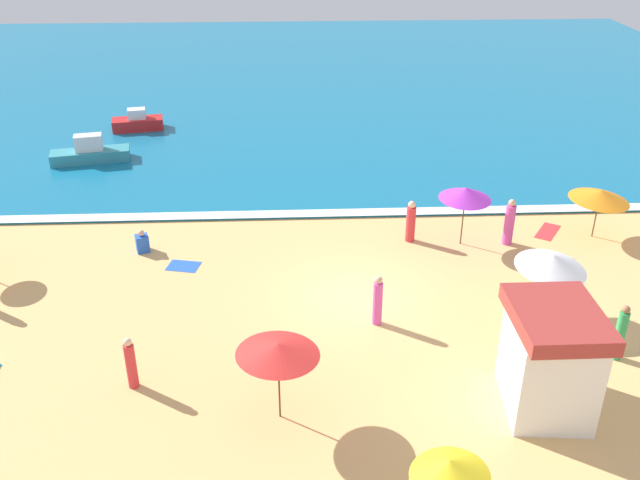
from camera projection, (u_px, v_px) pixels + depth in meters
name	position (u px, v px, depth m)	size (l,w,h in m)	color
ground_plane	(353.00, 296.00, 23.26)	(60.00, 60.00, 0.00)	#E5B26B
ocean_water	(317.00, 80.00, 48.03)	(60.00, 44.00, 0.10)	#146B93
wave_breaker_foam	(340.00, 213.00, 28.79)	(57.00, 0.70, 0.01)	white
lifeguard_cabana	(550.00, 358.00, 17.78)	(2.23, 2.78, 2.94)	white
beach_umbrella_1	(552.00, 262.00, 21.35)	(3.11, 3.12, 2.29)	silver
beach_umbrella_2	(600.00, 195.00, 26.31)	(3.08, 3.08, 2.04)	#4C3823
beach_umbrella_3	(278.00, 349.00, 17.05)	(2.90, 2.89, 2.34)	#4C3823
beach_umbrella_5	(450.00, 468.00, 14.10)	(1.99, 1.97, 2.06)	#4C3823
beach_umbrella_7	(466.00, 193.00, 25.60)	(2.66, 2.66, 2.36)	#4C3823
beachgoer_0	(509.00, 223.00, 26.18)	(0.50, 0.50, 1.84)	#D84CA5
beachgoer_1	(411.00, 222.00, 26.44)	(0.50, 0.50, 1.66)	red
beachgoer_3	(142.00, 242.00, 25.87)	(0.59, 0.59, 0.88)	blue
beachgoer_5	(131.00, 364.00, 18.76)	(0.32, 0.32, 1.59)	red
beachgoer_7	(620.00, 333.00, 19.85)	(0.36, 0.36, 1.79)	green
beachgoer_8	(378.00, 301.00, 21.44)	(0.40, 0.40, 1.70)	#D84CA5
beach_towel_0	(548.00, 232.00, 27.46)	(1.41, 1.67, 0.01)	red
beach_towel_3	(183.00, 266.00, 25.01)	(1.27, 1.02, 0.01)	blue
small_boat_0	(138.00, 122.00, 38.18)	(2.87, 1.60, 1.16)	red
small_boat_1	(90.00, 153.00, 33.86)	(3.88, 1.87, 1.34)	teal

